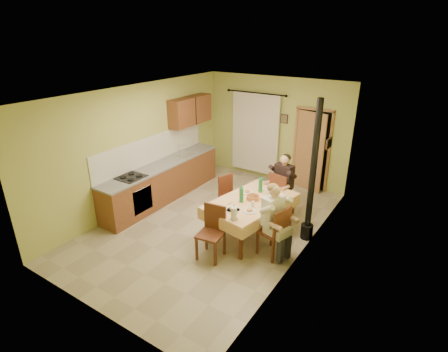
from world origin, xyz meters
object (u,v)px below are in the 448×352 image
Objects in this scene: chair_right at (273,241)px; chair_left at (230,204)px; chair_far at (281,202)px; man_right at (274,213)px; dining_table at (251,217)px; man_far at (283,178)px; chair_near at (211,243)px; stove_flue at (311,192)px.

chair_left is (-1.45, 0.82, -0.00)m from chair_right.
man_right is at bearing -60.15° from chair_far.
man_far reaches higher than dining_table.
chair_near reaches higher than chair_left.
dining_table is 1.23m from man_far.
dining_table is at bearing -88.10° from man_far.
chair_left is (-0.53, 1.49, -0.00)m from chair_near.
chair_left is 1.31m from man_far.
man_far is at bearing 90.00° from chair_far.
chair_right reaches higher than chair_near.
chair_far is at bearing 35.31° from man_right.
chair_near is at bearing 142.64° from chair_right.
chair_left is (-0.75, 0.40, -0.09)m from dining_table.
stove_flue reaches higher than dining_table.
chair_left is at bearing 162.12° from dining_table.
chair_left is at bearing -177.83° from stove_flue.
chair_far is 0.59m from man_far.
stove_flue reaches higher than chair_left.
stove_flue is at bearing -25.52° from chair_far.
stove_flue is (1.25, 1.56, 0.73)m from chair_near.
man_right is (0.51, -1.53, 0.00)m from man_far.
man_far is (0.93, 0.72, 0.59)m from chair_left.
man_right is at bearing -21.20° from dining_table.
chair_near is 1.06× the size of chair_left.
man_right reaches higher than chair_right.
dining_table is at bearing -108.69° from chair_near.
dining_table is 0.85m from chair_left.
chair_left is 1.76m from man_right.
chair_near is at bearing -91.06° from dining_table.
chair_right reaches higher than dining_table.
chair_far is at bearing 35.76° from chair_right.
man_far is (0.39, 2.21, 0.59)m from chair_near.
chair_left is 0.68× the size of man_far.
chair_far is 0.73× the size of man_far.
chair_near is at bearing -89.04° from chair_far.
chair_near reaches higher than dining_table.
man_far is at bearing 148.78° from chair_left.
chair_far is 1.29m from stove_flue.
stove_flue is at bearing -3.62° from chair_right.
man_far is 1.62m from man_right.
chair_left is (-0.92, -0.70, -0.00)m from chair_far.
chair_right is at bearing 81.62° from chair_left.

